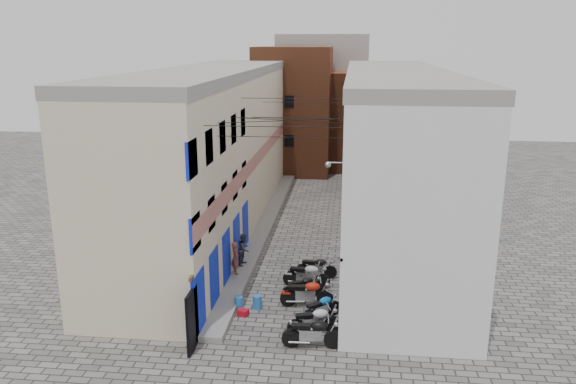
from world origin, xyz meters
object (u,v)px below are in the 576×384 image
at_px(motorcycle_a, 312,331).
at_px(water_jug_far, 257,302).
at_px(motorcycle_b, 314,319).
at_px(motorcycle_d, 307,292).
at_px(motorcycle_e, 303,286).
at_px(person_b, 244,249).
at_px(motorcycle_g, 316,266).
at_px(water_jug_near, 239,303).
at_px(red_crate, 243,313).
at_px(motorcycle_c, 321,307).
at_px(motorcycle_f, 306,274).
at_px(person_a, 235,258).

distance_m(motorcycle_a, water_jug_far, 3.66).
distance_m(motorcycle_b, motorcycle_d, 2.27).
relative_size(motorcycle_d, motorcycle_e, 1.21).
xyz_separation_m(motorcycle_b, person_b, (-3.69, 5.69, 0.42)).
xyz_separation_m(motorcycle_d, motorcycle_g, (0.20, 2.92, -0.09)).
bearing_deg(motorcycle_d, water_jug_near, -84.53).
relative_size(motorcycle_b, motorcycle_d, 0.94).
bearing_deg(water_jug_far, motorcycle_g, 57.40).
bearing_deg(motorcycle_a, motorcycle_d, -174.48).
bearing_deg(motorcycle_d, red_crate, -71.47).
height_order(motorcycle_c, motorcycle_e, motorcycle_c).
xyz_separation_m(motorcycle_f, red_crate, (-2.25, -2.96, -0.48)).
height_order(motorcycle_f, person_a, person_a).
bearing_deg(water_jug_near, motorcycle_a, -39.85).
bearing_deg(motorcycle_c, red_crate, -132.25).
bearing_deg(red_crate, motorcycle_f, 52.81).
bearing_deg(motorcycle_e, motorcycle_c, 3.73).
bearing_deg(motorcycle_e, water_jug_near, -82.78).
xyz_separation_m(motorcycle_g, water_jug_far, (-2.16, -3.37, -0.26)).
bearing_deg(motorcycle_e, motorcycle_g, 147.62).
xyz_separation_m(person_b, red_crate, (0.82, -4.57, -0.88)).
xyz_separation_m(motorcycle_c, motorcycle_d, (-0.65, 1.09, 0.09)).
distance_m(motorcycle_b, motorcycle_g, 5.15).
bearing_deg(person_a, motorcycle_a, -170.49).
bearing_deg(water_jug_far, water_jug_near, -172.22).
bearing_deg(motorcycle_c, motorcycle_a, -47.75).
relative_size(person_b, water_jug_near, 2.85).
xyz_separation_m(person_a, person_b, (0.18, 1.09, 0.01)).
height_order(motorcycle_e, person_a, person_a).
height_order(motorcycle_c, red_crate, motorcycle_c).
bearing_deg(water_jug_far, motorcycle_e, 35.47).
relative_size(motorcycle_a, motorcycle_d, 1.00).
xyz_separation_m(water_jug_near, red_crate, (0.28, -0.55, -0.14)).
bearing_deg(red_crate, motorcycle_b, -21.24).
relative_size(motorcycle_b, water_jug_near, 3.84).
bearing_deg(motorcycle_b, motorcycle_f, 172.25).
bearing_deg(person_a, motorcycle_b, -165.24).
xyz_separation_m(motorcycle_a, motorcycle_e, (-0.68, 3.96, -0.11)).
height_order(motorcycle_d, water_jug_near, motorcycle_d).
relative_size(motorcycle_b, motorcycle_g, 1.09).
bearing_deg(person_a, motorcycle_g, -106.82).
bearing_deg(motorcycle_f, motorcycle_c, 20.89).
bearing_deg(water_jug_far, red_crate, -124.93).
xyz_separation_m(motorcycle_a, person_b, (-3.69, 6.65, 0.38)).
height_order(motorcycle_e, person_b, person_b).
xyz_separation_m(motorcycle_e, person_a, (-3.19, 1.59, 0.48)).
xyz_separation_m(motorcycle_e, water_jug_far, (-1.73, -1.23, -0.24)).
bearing_deg(water_jug_near, motorcycle_d, 11.57).
distance_m(motorcycle_a, motorcycle_e, 4.02).
xyz_separation_m(motorcycle_c, motorcycle_f, (-0.81, 2.94, 0.06)).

